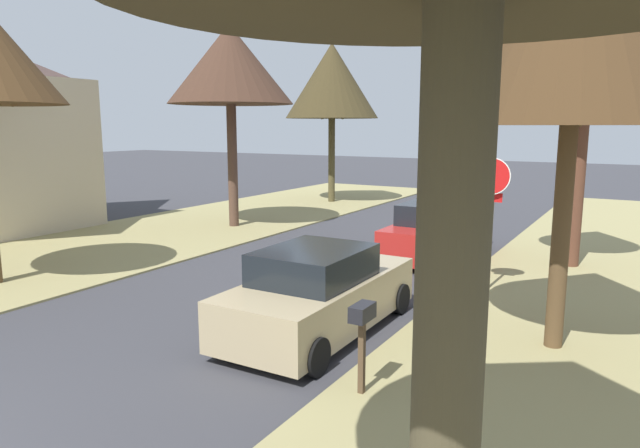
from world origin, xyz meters
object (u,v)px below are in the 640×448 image
stop_sign_far (491,195)px  curbside_mailbox (362,323)px  street_tree_right_mid_a (579,0)px  street_tree_left_mid_b (230,65)px  parked_sedan_tan (319,293)px  street_tree_left_far (332,81)px  street_tree_right_mid_b (589,30)px  parked_sedan_red (436,232)px

stop_sign_far → curbside_mailbox: stop_sign_far is taller
stop_sign_far → street_tree_right_mid_a: (1.81, -2.77, 3.38)m
street_tree_right_mid_a → curbside_mailbox: (-2.02, -3.15, -4.50)m
street_tree_left_mid_b → parked_sedan_tan: size_ratio=1.62×
street_tree_left_far → curbside_mailbox: street_tree_left_far is taller
street_tree_right_mid_b → parked_sedan_tan: street_tree_right_mid_b is taller
street_tree_right_mid_a → parked_sedan_red: bearing=125.8°
stop_sign_far → parked_sedan_tan: 4.76m
street_tree_right_mid_a → street_tree_left_far: (-12.12, 14.07, 0.17)m
street_tree_right_mid_a → street_tree_left_far: street_tree_left_far is taller
stop_sign_far → parked_sedan_red: 3.68m
street_tree_left_mid_b → street_tree_left_far: 7.71m
stop_sign_far → parked_sedan_red: (-2.10, 2.65, -1.46)m
street_tree_left_mid_b → street_tree_right_mid_a: bearing=-28.1°
street_tree_right_mid_a → street_tree_left_far: size_ratio=1.00×
street_tree_right_mid_b → street_tree_right_mid_a: bearing=-85.7°
street_tree_right_mid_b → street_tree_left_mid_b: bearing=178.9°
street_tree_right_mid_a → street_tree_left_mid_b: 13.51m
street_tree_right_mid_b → street_tree_left_mid_b: street_tree_right_mid_b is taller
street_tree_left_mid_b → parked_sedan_red: bearing=-6.7°
street_tree_right_mid_a → street_tree_left_mid_b: street_tree_right_mid_a is taller
parked_sedan_tan → street_tree_left_mid_b: bearing=136.7°
parked_sedan_tan → street_tree_right_mid_b: bearing=65.9°
street_tree_right_mid_b → street_tree_left_far: 14.11m
street_tree_left_far → parked_sedan_tan: size_ratio=1.69×
stop_sign_far → street_tree_left_mid_b: street_tree_left_mid_b is taller
parked_sedan_red → parked_sedan_tan: bearing=-88.9°
street_tree_left_far → parked_sedan_red: 12.94m
stop_sign_far → curbside_mailbox: (-0.22, -5.92, -1.13)m
stop_sign_far → street_tree_right_mid_a: bearing=-56.9°
curbside_mailbox → parked_sedan_tan: bearing=133.7°
street_tree_right_mid_a → street_tree_left_far: 18.57m
street_tree_right_mid_a → curbside_mailbox: bearing=-122.7°
stop_sign_far → street_tree_right_mid_a: 4.73m
stop_sign_far → parked_sedan_red: size_ratio=0.67×
parked_sedan_red → curbside_mailbox: 8.78m
street_tree_left_far → parked_sedan_tan: street_tree_left_far is taller
stop_sign_far → street_tree_left_far: 15.71m
street_tree_left_mid_b → parked_sedan_tan: (8.14, -7.67, -5.05)m
street_tree_right_mid_a → parked_sedan_tan: bearing=-160.9°
street_tree_left_mid_b → curbside_mailbox: size_ratio=5.62×
street_tree_right_mid_a → street_tree_right_mid_b: street_tree_right_mid_b is taller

